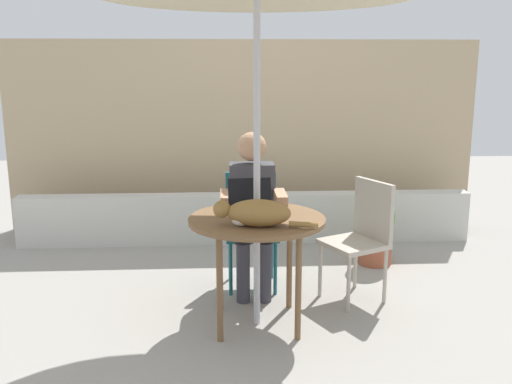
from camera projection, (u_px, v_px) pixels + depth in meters
ground_plane at (257, 323)px, 3.94m from camera, size 14.00×14.00×0.00m
fence_back at (244, 136)px, 6.06m from camera, size 4.91×0.08×1.98m
planter_wall_low at (246, 218)px, 5.66m from camera, size 4.41×0.20×0.49m
patio_table at (257, 228)px, 3.79m from camera, size 0.90×0.90×0.75m
chair_occupied at (251, 220)px, 4.55m from camera, size 0.40×0.40×0.89m
chair_empty at (363, 230)px, 4.26m from camera, size 0.54×0.54×0.89m
person_seated at (252, 204)px, 4.36m from camera, size 0.48×0.48×1.23m
laptop at (251, 202)px, 3.94m from camera, size 0.33×0.28×0.21m
cat at (254, 213)px, 3.56m from camera, size 0.65×0.24×0.17m
potted_plant_near_fence at (376, 228)px, 5.04m from camera, size 0.32×0.32×0.64m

